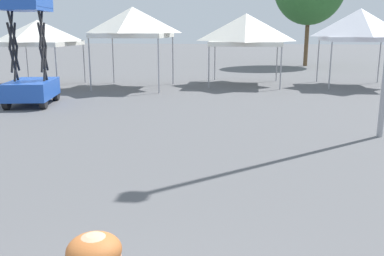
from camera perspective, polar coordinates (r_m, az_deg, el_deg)
The scene contains 5 objects.
canopy_tent_behind_center at distance 20.80m, azimuth -19.84°, elevation 11.84°, with size 3.25×3.25×2.96m.
canopy_tent_left_of_center at distance 19.26m, azimuth -7.91°, elevation 13.78°, with size 3.23×3.23×3.49m.
canopy_tent_behind_left at distance 20.35m, azimuth 7.21°, elevation 12.89°, with size 3.37×3.37×3.25m.
canopy_tent_center at distance 20.95m, azimuth 21.45°, elevation 12.68°, with size 3.05×3.05×3.45m.
scissor_lift at distance 15.79m, azimuth -20.75°, elevation 7.13°, with size 1.78×2.51×3.83m.
Camera 1 is at (0.58, -1.73, 2.62)m, focal length 40.02 mm.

